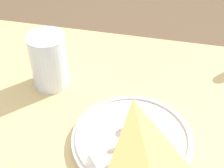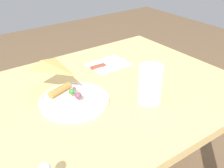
% 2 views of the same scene
% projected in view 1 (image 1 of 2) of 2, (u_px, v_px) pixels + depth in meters
% --- Properties ---
extents(dining_table, '(0.98, 0.75, 0.71)m').
position_uv_depth(dining_table, '(72.00, 168.00, 0.75)').
color(dining_table, '#DBB770').
rests_on(dining_table, ground_plane).
extents(plate_pizza, '(0.23, 0.23, 0.05)m').
position_uv_depth(plate_pizza, '(132.00, 138.00, 0.65)').
color(plate_pizza, silver).
rests_on(plate_pizza, dining_table).
extents(milk_glass, '(0.08, 0.08, 0.13)m').
position_uv_depth(milk_glass, '(49.00, 63.00, 0.76)').
color(milk_glass, white).
rests_on(milk_glass, dining_table).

